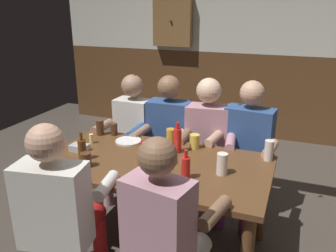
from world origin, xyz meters
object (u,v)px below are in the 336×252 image
person_5 (166,231)px  pint_glass_3 (100,127)px  plate_0 (128,141)px  pint_glass_5 (114,129)px  bottle_1 (186,168)px  pint_glass_2 (171,137)px  pint_glass_6 (86,160)px  table_candle (91,139)px  bottle_3 (178,140)px  pint_glass_0 (195,141)px  wall_dart_cabinet (173,21)px  bottle_2 (82,149)px  plate_1 (160,161)px  pint_glass_4 (222,164)px  person_3 (246,146)px  condiment_caddy (79,148)px  person_0 (129,132)px  person_4 (60,206)px  dining_table (156,174)px  person_2 (206,140)px  pint_glass_1 (269,150)px  person_1 (166,135)px  bottle_0 (143,166)px

person_5 → pint_glass_3: size_ratio=9.10×
plate_0 → pint_glass_5: bearing=151.4°
pint_glass_3 → bottle_1: bearing=-28.2°
pint_glass_2 → pint_glass_6: (-0.42, -0.60, -0.02)m
person_5 → table_candle: (-0.99, 0.82, 0.10)m
bottle_3 → pint_glass_0: 0.17m
bottle_3 → pint_glass_3: 0.78m
table_candle → wall_dart_cabinet: bearing=95.2°
bottle_2 → bottle_3: bearing=31.9°
pint_glass_6 → plate_1: bearing=29.0°
pint_glass_4 → wall_dart_cabinet: (-1.37, 2.71, 0.79)m
person_3 → plate_0: person_3 is taller
condiment_caddy → person_0: bearing=83.2°
pint_glass_0 → pint_glass_2: size_ratio=0.84×
pint_glass_2 → person_4: bearing=-107.8°
dining_table → person_5: (0.35, -0.68, 0.05)m
pint_glass_6 → wall_dart_cabinet: (-0.44, 2.94, 0.82)m
bottle_3 → pint_glass_3: (-0.77, 0.12, -0.03)m
pint_glass_5 → wall_dart_cabinet: 2.47m
person_2 → table_candle: person_2 is taller
plate_1 → pint_glass_2: bearing=97.9°
pint_glass_2 → person_2: bearing=57.6°
plate_1 → pint_glass_4: 0.47m
plate_0 → pint_glass_1: size_ratio=1.39×
bottle_1 → person_4: bearing=-141.4°
plate_0 → pint_glass_4: size_ratio=1.42×
pint_glass_0 → plate_1: bearing=-114.2°
person_4 → plate_0: person_4 is taller
plate_1 → pint_glass_3: (-0.71, 0.34, 0.06)m
person_1 → pint_glass_6: size_ratio=11.63×
pint_glass_2 → wall_dart_cabinet: 2.62m
pint_glass_2 → bottle_0: bearing=-85.1°
pint_glass_0 → person_3: bearing=42.4°
person_3 → condiment_caddy: 1.39m
person_1 → bottle_0: 1.03m
person_3 → bottle_1: 0.90m
wall_dart_cabinet → pint_glass_5: bearing=-82.3°
person_2 → pint_glass_6: 1.13m
person_0 → dining_table: bearing=132.4°
person_3 → pint_glass_4: person_3 is taller
plate_0 → pint_glass_4: bearing=-19.1°
pint_glass_1 → pint_glass_2: size_ratio=1.13×
person_2 → plate_0: (-0.57, -0.40, 0.06)m
plate_0 → pint_glass_2: (0.35, 0.07, 0.06)m
bottle_3 → pint_glass_1: (0.68, 0.10, -0.02)m
dining_table → pint_glass_0: (0.19, 0.35, 0.16)m
person_3 → bottle_0: size_ratio=4.52×
person_1 → bottle_1: (0.47, -0.86, 0.14)m
person_1 → person_3: size_ratio=0.99×
condiment_caddy → pint_glass_6: pint_glass_6 is taller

